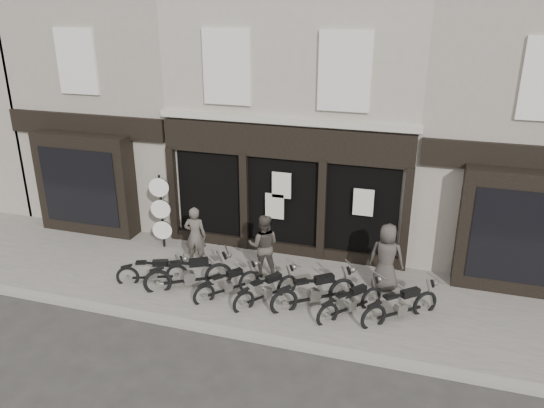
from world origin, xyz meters
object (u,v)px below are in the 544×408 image
(motorcycle_4, at_px, (314,294))
(man_left, at_px, (195,236))
(man_centre, at_px, (264,245))
(motorcycle_0, at_px, (153,274))
(motorcycle_2, at_px, (228,286))
(advert_sign_post, at_px, (162,215))
(man_right, at_px, (387,257))
(motorcycle_3, at_px, (267,292))
(motorcycle_6, at_px, (401,308))
(motorcycle_5, at_px, (351,304))
(motorcycle_1, at_px, (190,276))

(motorcycle_4, xyz_separation_m, man_left, (-3.69, 1.19, 0.54))
(man_centre, bearing_deg, motorcycle_0, 13.45)
(motorcycle_2, distance_m, man_centre, 1.51)
(motorcycle_0, relative_size, advert_sign_post, 0.75)
(man_right, bearing_deg, motorcycle_3, 32.25)
(motorcycle_2, xyz_separation_m, man_left, (-1.48, 1.33, 0.61))
(motorcycle_0, distance_m, motorcycle_4, 4.31)
(advert_sign_post, bearing_deg, motorcycle_6, -30.37)
(motorcycle_6, xyz_separation_m, man_centre, (-3.72, 1.09, 0.58))
(motorcycle_5, relative_size, motorcycle_6, 0.92)
(man_left, distance_m, advert_sign_post, 1.55)
(motorcycle_1, height_order, motorcycle_5, motorcycle_1)
(motorcycle_2, relative_size, man_right, 0.88)
(motorcycle_2, distance_m, advert_sign_post, 3.59)
(motorcycle_1, xyz_separation_m, motorcycle_5, (4.17, 0.01, -0.06))
(motorcycle_0, relative_size, man_left, 1.05)
(motorcycle_0, relative_size, man_centre, 1.03)
(motorcycle_5, distance_m, advert_sign_post, 6.34)
(motorcycle_2, height_order, man_centre, man_centre)
(man_left, bearing_deg, motorcycle_4, 152.50)
(motorcycle_3, xyz_separation_m, advert_sign_post, (-3.90, 1.99, 0.80))
(motorcycle_3, xyz_separation_m, motorcycle_4, (1.17, 0.14, 0.06))
(motorcycle_4, distance_m, motorcycle_6, 2.05)
(motorcycle_5, xyz_separation_m, motorcycle_6, (1.15, 0.13, 0.03))
(motorcycle_4, bearing_deg, motorcycle_1, 144.60)
(motorcycle_5, relative_size, man_right, 0.91)
(motorcycle_2, height_order, motorcycle_3, motorcycle_3)
(motorcycle_4, xyz_separation_m, motorcycle_6, (2.05, 0.03, -0.02))
(motorcycle_2, xyz_separation_m, man_centre, (0.54, 1.27, 0.62))
(motorcycle_0, xyz_separation_m, advert_sign_post, (-0.77, 2.00, 0.80))
(motorcycle_0, bearing_deg, man_left, 42.63)
(man_centre, bearing_deg, motorcycle_3, 99.04)
(motorcycle_6, relative_size, man_left, 1.03)
(motorcycle_0, height_order, motorcycle_3, motorcycle_3)
(man_left, relative_size, man_right, 0.95)
(motorcycle_6, bearing_deg, motorcycle_0, 140.53)
(man_left, bearing_deg, motorcycle_6, 158.95)
(motorcycle_1, xyz_separation_m, motorcycle_2, (1.07, -0.04, -0.08))
(motorcycle_5, bearing_deg, motorcycle_2, 131.38)
(motorcycle_1, xyz_separation_m, motorcycle_4, (3.27, 0.11, -0.01))
(motorcycle_0, relative_size, motorcycle_6, 1.02)
(man_right, bearing_deg, motorcycle_4, 44.66)
(motorcycle_3, relative_size, motorcycle_4, 0.87)
(man_centre, xyz_separation_m, man_right, (3.21, 0.22, 0.03))
(motorcycle_5, bearing_deg, advert_sign_post, 112.40)
(man_right, distance_m, advert_sign_post, 6.64)
(man_left, xyz_separation_m, man_centre, (2.02, -0.06, 0.02))
(man_centre, distance_m, advert_sign_post, 3.49)
(motorcycle_3, distance_m, motorcycle_6, 3.23)
(motorcycle_5, distance_m, man_right, 1.70)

